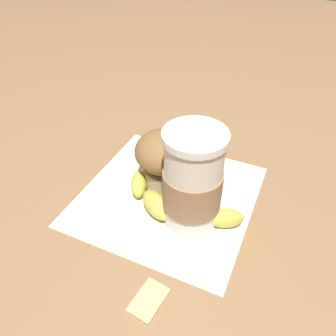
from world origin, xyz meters
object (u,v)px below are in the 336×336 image
object	(u,v)px
banana	(175,207)
sugar_packet	(149,299)
coffee_cup	(193,182)
muffin	(165,157)

from	to	relation	value
banana	sugar_packet	xyz separation A→B (m)	(-0.03, 0.14, -0.01)
sugar_packet	banana	bearing A→B (deg)	-78.51
coffee_cup	banana	xyz separation A→B (m)	(0.03, 0.00, -0.06)
muffin	banana	xyz separation A→B (m)	(-0.04, 0.06, -0.04)
banana	muffin	bearing A→B (deg)	-53.60
coffee_cup	sugar_packet	size ratio (longest dim) A/B	3.05
muffin	sugar_packet	bearing A→B (deg)	109.88
coffee_cup	muffin	bearing A→B (deg)	-39.91
muffin	sugar_packet	xyz separation A→B (m)	(-0.07, 0.20, -0.05)
muffin	sugar_packet	size ratio (longest dim) A/B	1.92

